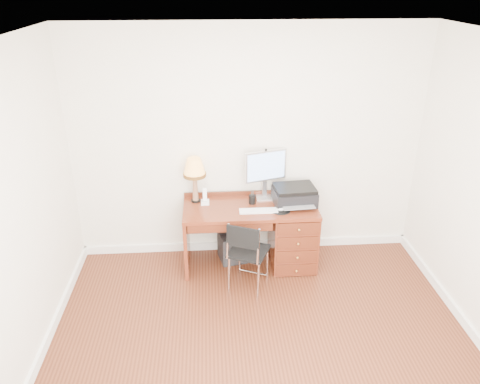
{
  "coord_description": "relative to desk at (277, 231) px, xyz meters",
  "views": [
    {
      "loc": [
        -0.44,
        -3.27,
        3.12
      ],
      "look_at": [
        -0.13,
        1.2,
        1.03
      ],
      "focal_mm": 35.0,
      "sensor_mm": 36.0,
      "label": 1
    }
  ],
  "objects": [
    {
      "name": "leg_lamp",
      "position": [
        -0.93,
        0.18,
        0.72
      ],
      "size": [
        0.26,
        0.26,
        0.53
      ],
      "color": "black",
      "rests_on": "desk"
    },
    {
      "name": "monitor",
      "position": [
        -0.12,
        0.23,
        0.7
      ],
      "size": [
        0.49,
        0.23,
        0.57
      ],
      "rotation": [
        0.0,
        0.0,
        0.31
      ],
      "color": "silver",
      "rests_on": "desk"
    },
    {
      "name": "pen_cup",
      "position": [
        -0.29,
        0.08,
        0.39
      ],
      "size": [
        0.08,
        0.08,
        0.1
      ],
      "primitive_type": "cylinder",
      "color": "black",
      "rests_on": "desk"
    },
    {
      "name": "mouse_pad",
      "position": [
        0.0,
        -0.13,
        0.35
      ],
      "size": [
        0.21,
        0.21,
        0.04
      ],
      "color": "black",
      "rests_on": "desk"
    },
    {
      "name": "keyboard",
      "position": [
        -0.24,
        -0.13,
        0.35
      ],
      "size": [
        0.42,
        0.12,
        0.02
      ],
      "primitive_type": "cube",
      "rotation": [
        0.0,
        0.0,
        -0.0
      ],
      "color": "white",
      "rests_on": "desk"
    },
    {
      "name": "ground",
      "position": [
        -0.32,
        -1.4,
        -0.41
      ],
      "size": [
        4.0,
        4.0,
        0.0
      ],
      "primitive_type": "plane",
      "color": "#401B0E",
      "rests_on": "ground"
    },
    {
      "name": "chair",
      "position": [
        -0.37,
        -0.5,
        0.09
      ],
      "size": [
        0.51,
        0.52,
        0.82
      ],
      "rotation": [
        0.0,
        0.0,
        -0.42
      ],
      "color": "black",
      "rests_on": "ground"
    },
    {
      "name": "printer",
      "position": [
        0.18,
        0.05,
        0.44
      ],
      "size": [
        0.49,
        0.4,
        0.21
      ],
      "rotation": [
        0.0,
        0.0,
        0.08
      ],
      "color": "black",
      "rests_on": "desk"
    },
    {
      "name": "room_shell",
      "position": [
        -0.32,
        -0.77,
        -0.36
      ],
      "size": [
        4.0,
        4.0,
        4.0
      ],
      "color": "white",
      "rests_on": "ground"
    },
    {
      "name": "phone",
      "position": [
        -0.83,
        0.1,
        0.39
      ],
      "size": [
        0.09,
        0.09,
        0.19
      ],
      "rotation": [
        0.0,
        0.0,
        -0.0
      ],
      "color": "white",
      "rests_on": "desk"
    },
    {
      "name": "desk",
      "position": [
        0.0,
        0.0,
        0.0
      ],
      "size": [
        1.5,
        0.67,
        0.75
      ],
      "color": "maroon",
      "rests_on": "ground"
    },
    {
      "name": "equipment_box",
      "position": [
        -0.52,
        0.1,
        -0.24
      ],
      "size": [
        0.35,
        0.35,
        0.35
      ],
      "primitive_type": "cube",
      "rotation": [
        0.0,
        0.0,
        0.21
      ],
      "color": "black",
      "rests_on": "ground"
    }
  ]
}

